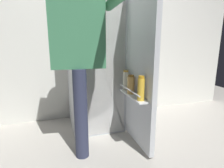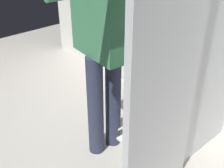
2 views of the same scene
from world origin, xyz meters
name	(u,v)px [view 1 (image 1 of 2)]	position (x,y,z in m)	size (l,w,h in m)	color
ground_plane	(107,147)	(0.00, 0.00, 0.00)	(6.30, 6.30, 0.00)	#B7B2A8
kitchen_wall	(87,19)	(0.00, 0.92, 1.31)	(4.40, 0.10, 2.61)	silver
refrigerator	(97,57)	(0.02, 0.52, 0.85)	(0.63, 1.20, 1.70)	silver
person	(79,48)	(-0.24, 0.01, 0.98)	(0.55, 0.79, 1.63)	#2D334C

